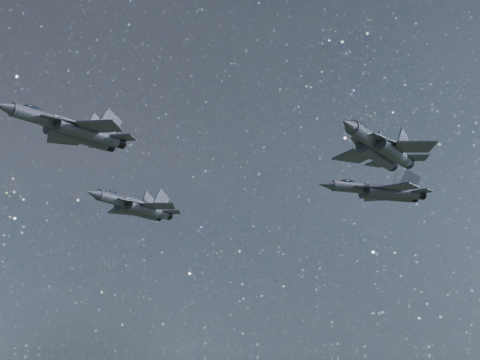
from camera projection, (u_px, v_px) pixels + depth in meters
jet_lead at (73, 129)px, 72.84m from camera, size 16.80×11.57×4.22m
jet_left at (136, 207)px, 102.37m from camera, size 18.51×12.37×4.69m
jet_right at (380, 148)px, 76.57m from camera, size 18.16×12.17×4.59m
jet_slot at (381, 191)px, 98.30m from camera, size 17.56×11.70×4.46m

